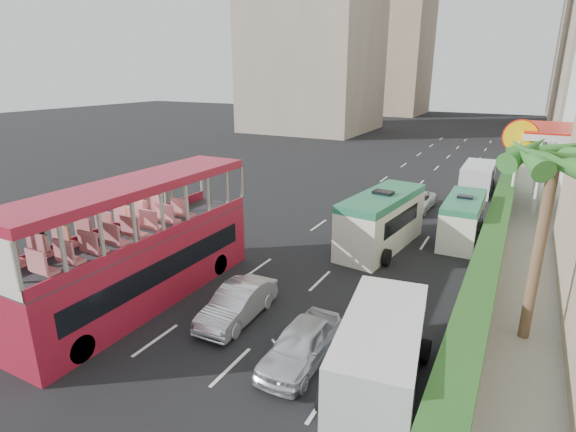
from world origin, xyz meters
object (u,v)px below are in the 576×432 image
Objects in this scene: minibus_near at (381,221)px; palm_tree at (538,251)px; van_asset at (415,210)px; minibus_far at (462,219)px; shell_station at (573,170)px; car_silver_lane_a at (238,319)px; car_silver_lane_b at (301,362)px; panel_van_far at (478,178)px; double_decker_bus at (140,243)px; panel_van_near at (380,353)px.

minibus_near is 9.61m from palm_tree.
minibus_far is (3.56, -4.58, 1.21)m from van_asset.
shell_station reaches higher than minibus_far.
car_silver_lane_a is 1.01× the size of car_silver_lane_b.
minibus_far reaches higher than panel_van_far.
minibus_far is 11.80m from panel_van_far.
double_decker_bus reaches higher than van_asset.
shell_station is at bearing 61.34° from minibus_near.
double_decker_bus is at bearing -163.84° from palm_tree.
car_silver_lane_a is 0.50× the size of shell_station.
shell_station is at bearing 30.38° from van_asset.
car_silver_lane_b is 0.60× the size of minibus_near.
panel_van_near is at bearing -78.62° from van_asset.
panel_van_far is 6.60m from shell_station.
palm_tree is (7.03, -6.28, 1.91)m from minibus_near.
car_silver_lane_b is 25.38m from shell_station.
car_silver_lane_b is 0.90× the size of van_asset.
panel_van_near is 25.87m from panel_van_far.
car_silver_lane_b is at bearing -143.13° from palm_tree.
car_silver_lane_b is at bearing -23.47° from car_silver_lane_a.
minibus_near is 1.22× the size of minibus_far.
minibus_far is 0.68× the size of shell_station.
panel_van_far is (0.01, 25.87, -0.02)m from panel_van_near.
car_silver_lane_b reaches higher than van_asset.
shell_station reaches higher than panel_van_far.
minibus_near reaches higher than panel_van_far.
van_asset is 0.81× the size of panel_van_far.
minibus_near is 1.21× the size of panel_van_near.
palm_tree reaches higher than car_silver_lane_a.
shell_station is (9.12, 4.96, 2.75)m from van_asset.
double_decker_bus is at bearing -128.22° from minibus_far.
car_silver_lane_b is 2.77m from panel_van_near.
panel_van_near is at bearing -90.39° from panel_van_far.
car_silver_lane_a is at bearing -103.73° from panel_van_far.
car_silver_lane_b is 8.60m from palm_tree.
van_asset is 0.69× the size of palm_tree.
van_asset is 0.55× the size of shell_station.
panel_van_far is at bearing 68.28° from van_asset.
van_asset is at bearing -113.92° from panel_van_far.
shell_station is at bearing 55.18° from double_decker_bus.
minibus_far is 0.99× the size of panel_van_near.
panel_van_far is at bearing 68.35° from double_decker_bus.
minibus_near reaches higher than car_silver_lane_a.
car_silver_lane_a is at bearing -116.40° from minibus_far.
minibus_far is at bearing 62.09° from car_silver_lane_a.
minibus_near is 11.37m from panel_van_near.
double_decker_bus reaches higher than minibus_far.
double_decker_bus is 2.03× the size of panel_van_far.
shell_station is at bearing 83.40° from palm_tree.
van_asset is at bearing 116.25° from palm_tree.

